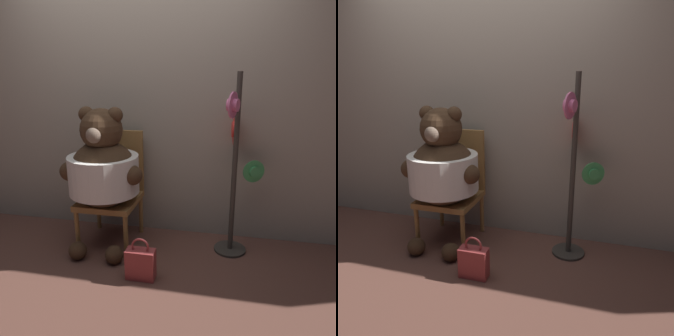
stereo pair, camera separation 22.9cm
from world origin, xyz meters
The scene contains 6 objects.
ground_plane centered at (0.00, 0.00, 0.00)m, with size 14.00×14.00×0.00m, color brown.
wall_back centered at (0.00, 0.57, 1.36)m, with size 8.00×0.10×2.71m.
chair centered at (-0.23, 0.28, 0.52)m, with size 0.50×0.52×1.01m.
teddy_bear centered at (-0.24, 0.10, 0.73)m, with size 0.73×0.64×1.26m.
hat_display_rack centered at (0.87, 0.27, 0.76)m, with size 0.39×0.53×1.53m.
handbag_on_ground centered at (0.19, -0.31, 0.13)m, with size 0.22×0.11×0.34m.
Camera 1 is at (0.84, -2.41, 1.54)m, focal length 35.00 mm.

